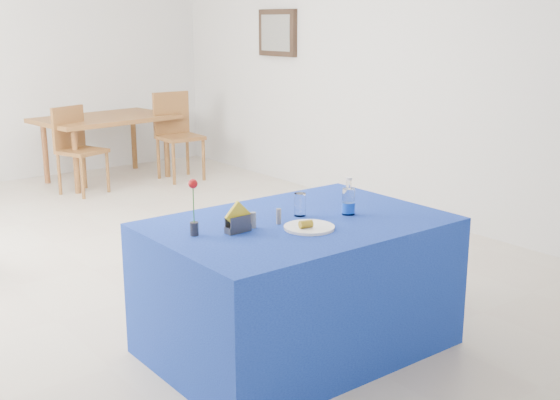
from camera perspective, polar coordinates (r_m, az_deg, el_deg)
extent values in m
plane|color=beige|center=(5.76, -10.01, -4.39)|extent=(7.00, 7.00, 0.00)
plane|color=silver|center=(8.74, -21.48, 10.55)|extent=(5.00, 0.00, 5.00)
plane|color=silver|center=(6.99, 8.18, 10.68)|extent=(0.00, 7.00, 7.00)
cube|color=black|center=(8.15, -0.20, 13.43)|extent=(0.06, 0.64, 0.52)
cube|color=#998C66|center=(8.14, -0.34, 13.43)|extent=(0.02, 0.52, 0.40)
cylinder|color=white|center=(3.72, 2.39, -2.24)|extent=(0.27, 0.27, 0.01)
cylinder|color=white|center=(3.95, 1.64, -0.38)|extent=(0.07, 0.07, 0.13)
cylinder|color=slate|center=(3.73, -2.20, -1.64)|extent=(0.03, 0.03, 0.08)
cylinder|color=slate|center=(3.79, -0.11, -1.34)|extent=(0.03, 0.03, 0.08)
cube|color=navy|center=(3.99, 1.45, -6.95)|extent=(1.60, 1.10, 0.76)
cylinder|color=silver|center=(3.99, 5.59, -0.13)|extent=(0.07, 0.07, 0.15)
cylinder|color=#0B3EC8|center=(4.00, 5.57, -0.61)|extent=(0.08, 0.08, 0.06)
cylinder|color=white|center=(3.97, 5.62, 1.27)|extent=(0.03, 0.03, 0.05)
cylinder|color=white|center=(3.96, 5.63, 1.73)|extent=(0.04, 0.04, 0.01)
cube|color=#323237|center=(3.66, -3.43, -2.35)|extent=(0.14, 0.06, 0.03)
cube|color=#38383D|center=(3.63, -3.20, -2.02)|extent=(0.13, 0.01, 0.09)
cube|color=#39393F|center=(3.67, -3.67, -1.85)|extent=(0.13, 0.01, 0.09)
cube|color=yellow|center=(3.64, -3.45, -1.26)|extent=(0.15, 0.02, 0.15)
cylinder|color=#25252A|center=(3.62, -6.98, -2.33)|extent=(0.04, 0.04, 0.07)
cylinder|color=#19661C|center=(3.59, -7.04, -0.57)|extent=(0.01, 0.01, 0.22)
sphere|color=#B40C10|center=(3.56, -7.10, 1.32)|extent=(0.05, 0.05, 0.05)
cube|color=brown|center=(8.45, -14.01, 6.44)|extent=(1.63, 1.15, 0.05)
cylinder|color=brown|center=(7.92, -16.24, 3.03)|extent=(0.06, 0.06, 0.71)
cylinder|color=brown|center=(8.54, -9.19, 4.22)|extent=(0.06, 0.06, 0.71)
cylinder|color=brown|center=(8.53, -18.53, 3.64)|extent=(0.06, 0.06, 0.71)
cylinder|color=olive|center=(9.11, -11.79, 4.73)|extent=(0.06, 0.06, 0.71)
cylinder|color=brown|center=(7.67, -15.76, 1.72)|extent=(0.04, 0.04, 0.45)
cylinder|color=brown|center=(7.90, -13.83, 2.21)|extent=(0.04, 0.04, 0.45)
cylinder|color=brown|center=(7.93, -17.50, 2.01)|extent=(0.04, 0.04, 0.45)
cylinder|color=brown|center=(8.16, -15.59, 2.48)|extent=(0.04, 0.04, 0.45)
cube|color=brown|center=(7.87, -15.79, 3.82)|extent=(0.54, 0.54, 0.04)
cube|color=brown|center=(7.97, -16.83, 5.66)|extent=(0.41, 0.18, 0.46)
cylinder|color=brown|center=(8.12, -8.63, 2.93)|extent=(0.04, 0.04, 0.49)
cylinder|color=brown|center=(8.31, -6.23, 3.25)|extent=(0.04, 0.04, 0.49)
cylinder|color=brown|center=(8.47, -9.85, 3.34)|extent=(0.04, 0.04, 0.49)
cylinder|color=brown|center=(8.64, -7.52, 3.65)|extent=(0.04, 0.04, 0.49)
cube|color=brown|center=(8.34, -8.12, 5.06)|extent=(0.47, 0.47, 0.04)
cube|color=brown|center=(8.48, -8.84, 7.01)|extent=(0.46, 0.06, 0.50)
cylinder|color=yellow|center=(3.68, 2.11, -1.97)|extent=(0.08, 0.06, 0.04)
cylinder|color=beige|center=(3.69, 2.60, -1.91)|extent=(0.01, 0.03, 0.03)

